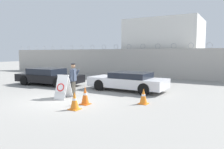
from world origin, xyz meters
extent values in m
plane|color=gray|center=(0.00, 0.00, 0.00)|extent=(90.00, 90.00, 0.00)
cube|color=#ADA8A0|center=(0.00, 11.15, 1.30)|extent=(36.00, 0.30, 2.61)
torus|color=gray|center=(-17.60, 11.15, 2.83)|extent=(0.47, 0.03, 0.47)
torus|color=gray|center=(-16.19, 11.15, 2.83)|extent=(0.47, 0.03, 0.47)
torus|color=gray|center=(-14.78, 11.15, 2.83)|extent=(0.47, 0.03, 0.47)
torus|color=gray|center=(-13.38, 11.15, 2.83)|extent=(0.47, 0.03, 0.47)
torus|color=gray|center=(-11.97, 11.15, 2.83)|extent=(0.47, 0.03, 0.47)
torus|color=gray|center=(-10.56, 11.15, 2.83)|extent=(0.47, 0.03, 0.47)
torus|color=gray|center=(-9.15, 11.15, 2.83)|extent=(0.47, 0.03, 0.47)
torus|color=gray|center=(-7.74, 11.15, 2.83)|extent=(0.47, 0.03, 0.47)
torus|color=gray|center=(-6.34, 11.15, 2.83)|extent=(0.47, 0.03, 0.47)
torus|color=gray|center=(-4.93, 11.15, 2.83)|extent=(0.47, 0.03, 0.47)
torus|color=gray|center=(-3.52, 11.15, 2.83)|extent=(0.47, 0.03, 0.47)
torus|color=gray|center=(-2.11, 11.15, 2.83)|extent=(0.47, 0.03, 0.47)
torus|color=gray|center=(-0.70, 11.15, 2.83)|extent=(0.47, 0.03, 0.47)
torus|color=gray|center=(0.70, 11.15, 2.83)|extent=(0.47, 0.03, 0.47)
torus|color=gray|center=(2.11, 11.15, 2.83)|extent=(0.47, 0.03, 0.47)
torus|color=gray|center=(3.52, 11.15, 2.83)|extent=(0.47, 0.03, 0.47)
torus|color=gray|center=(4.93, 11.15, 2.83)|extent=(0.47, 0.03, 0.47)
cube|color=silver|center=(0.25, 14.74, 2.78)|extent=(7.15, 5.70, 5.56)
cube|color=white|center=(-0.40, 0.04, 0.56)|extent=(0.66, 0.56, 1.13)
cube|color=white|center=(-0.49, 0.45, 0.56)|extent=(0.66, 0.56, 1.13)
cube|color=white|center=(-0.45, 0.25, 1.14)|extent=(0.62, 0.19, 0.05)
cube|color=white|center=(-0.40, 0.00, 0.58)|extent=(0.53, 0.29, 0.47)
torus|color=red|center=(-0.39, -0.01, 0.58)|extent=(0.43, 0.26, 0.39)
cylinder|color=#514C42|center=(-0.28, 0.76, 0.40)|extent=(0.15, 0.15, 0.80)
cylinder|color=#514C42|center=(-0.34, 0.93, 0.40)|extent=(0.15, 0.15, 0.80)
cube|color=#384256|center=(-0.31, 0.84, 1.11)|extent=(0.36, 0.47, 0.62)
sphere|color=#936B4C|center=(-0.31, 0.84, 1.56)|extent=(0.22, 0.22, 0.22)
cylinder|color=#384256|center=(-0.21, 0.60, 1.12)|extent=(0.09, 0.09, 0.59)
cylinder|color=#384256|center=(-0.31, 1.12, 1.10)|extent=(0.34, 0.21, 0.57)
cylinder|color=black|center=(-0.31, 0.84, 1.67)|extent=(0.23, 0.23, 0.05)
cube|color=orange|center=(3.43, 1.08, 0.01)|extent=(0.40, 0.40, 0.03)
cone|color=orange|center=(3.43, 1.08, 0.36)|extent=(0.34, 0.34, 0.65)
cylinder|color=white|center=(3.43, 1.08, 0.39)|extent=(0.17, 0.17, 0.09)
cube|color=orange|center=(1.27, -0.27, 0.01)|extent=(0.41, 0.41, 0.03)
cone|color=orange|center=(1.27, -0.27, 0.41)|extent=(0.35, 0.35, 0.77)
cylinder|color=white|center=(1.27, -0.27, 0.45)|extent=(0.17, 0.17, 0.11)
cube|color=orange|center=(1.43, -1.17, 0.01)|extent=(0.42, 0.42, 0.03)
cone|color=orange|center=(1.43, -1.17, 0.37)|extent=(0.35, 0.35, 0.68)
cylinder|color=white|center=(1.43, -1.17, 0.40)|extent=(0.18, 0.18, 0.10)
cylinder|color=black|center=(-3.01, 4.12, 0.33)|extent=(0.66, 0.24, 0.65)
cylinder|color=black|center=(-2.90, 2.39, 0.33)|extent=(0.66, 0.24, 0.65)
cylinder|color=black|center=(-5.95, 3.94, 0.33)|extent=(0.66, 0.24, 0.65)
cylinder|color=black|center=(-5.85, 2.21, 0.33)|extent=(0.66, 0.24, 0.65)
cube|color=black|center=(-4.43, 3.17, 0.49)|extent=(4.87, 2.13, 0.52)
cube|color=black|center=(-4.66, 3.15, 0.95)|extent=(2.38, 1.79, 0.41)
cylinder|color=black|center=(-0.15, 3.00, 0.32)|extent=(0.65, 0.22, 0.65)
cylinder|color=black|center=(-0.10, 4.74, 0.32)|extent=(0.65, 0.22, 0.65)
cylinder|color=black|center=(2.71, 2.92, 0.32)|extent=(0.65, 0.22, 0.65)
cylinder|color=black|center=(2.76, 4.66, 0.32)|extent=(0.65, 0.22, 0.65)
cube|color=silver|center=(1.30, 3.83, 0.50)|extent=(4.66, 1.97, 0.54)
cube|color=black|center=(1.53, 3.82, 0.93)|extent=(2.26, 1.72, 0.33)
camera|label=1|loc=(6.93, -7.75, 2.23)|focal=35.00mm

